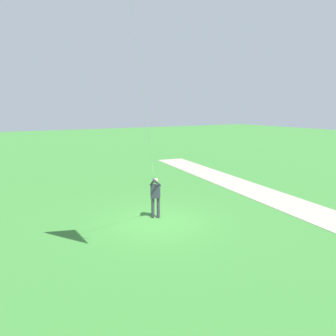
# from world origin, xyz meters

# --- Properties ---
(ground_plane) EXTENTS (120.00, 120.00, 0.00)m
(ground_plane) POSITION_xyz_m (0.00, 0.00, 0.00)
(ground_plane) COLOR #33702D
(walkway_path) EXTENTS (6.27, 32.05, 0.02)m
(walkway_path) POSITION_xyz_m (-6.73, 2.00, 0.01)
(walkway_path) COLOR gray
(walkway_path) RESTS_ON ground
(person_kite_flyer) EXTENTS (0.55, 0.62, 1.83)m
(person_kite_flyer) POSITION_xyz_m (-0.18, -0.49, 1.05)
(person_kite_flyer) COLOR #232328
(person_kite_flyer) RESTS_ON ground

